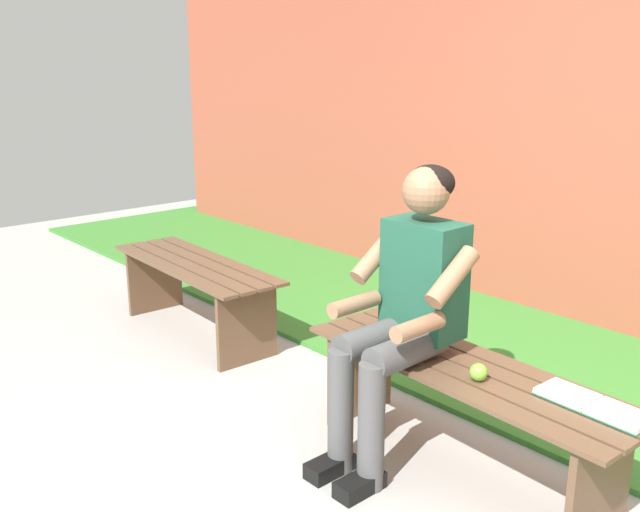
{
  "coord_description": "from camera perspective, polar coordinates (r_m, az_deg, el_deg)",
  "views": [
    {
      "loc": [
        -1.59,
        2.21,
        1.69
      ],
      "look_at": [
        0.73,
        0.15,
        0.83
      ],
      "focal_mm": 39.32,
      "sensor_mm": 36.0,
      "label": 1
    }
  ],
  "objects": [
    {
      "name": "person_seated",
      "position": [
        2.97,
        6.86,
        -3.86
      ],
      "size": [
        0.5,
        0.69,
        1.28
      ],
      "color": "#1E513D",
      "rests_on": "ground"
    },
    {
      "name": "brick_wall",
      "position": [
        4.8,
        22.71,
        9.84
      ],
      "size": [
        9.5,
        0.24,
        2.63
      ],
      "primitive_type": "cube",
      "color": "#9E4C38",
      "rests_on": "ground"
    },
    {
      "name": "bench_near",
      "position": [
        3.04,
        11.53,
        -10.93
      ],
      "size": [
        1.52,
        0.51,
        0.48
      ],
      "rotation": [
        0.0,
        0.0,
        -0.04
      ],
      "color": "brown",
      "rests_on": "ground"
    },
    {
      "name": "grass_strip",
      "position": [
        4.76,
        11.37,
        -5.42
      ],
      "size": [
        9.0,
        2.01,
        0.03
      ],
      "primitive_type": "cube",
      "color": "#387A2D",
      "rests_on": "ground"
    },
    {
      "name": "book_open",
      "position": [
        2.78,
        21.31,
        -11.22
      ],
      "size": [
        0.42,
        0.18,
        0.02
      ],
      "rotation": [
        0.0,
        0.0,
        -0.04
      ],
      "color": "white",
      "rests_on": "bench_near"
    },
    {
      "name": "apple",
      "position": [
        2.86,
        12.78,
        -9.21
      ],
      "size": [
        0.07,
        0.07,
        0.07
      ],
      "primitive_type": "sphere",
      "color": "#72B738",
      "rests_on": "bench_near"
    },
    {
      "name": "bench_far",
      "position": [
        4.49,
        -10.09,
        -2.09
      ],
      "size": [
        1.43,
        0.5,
        0.48
      ],
      "rotation": [
        0.0,
        0.0,
        -0.04
      ],
      "color": "brown",
      "rests_on": "ground"
    },
    {
      "name": "ground_plane",
      "position": [
        3.37,
        -15.06,
        -15.61
      ],
      "size": [
        10.0,
        7.0,
        0.04
      ],
      "primitive_type": "cube",
      "color": "#9E9E99"
    }
  ]
}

